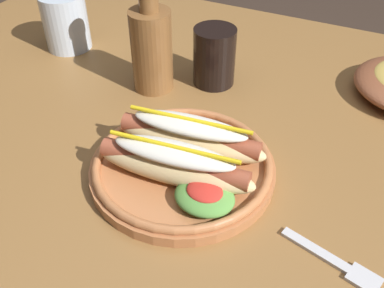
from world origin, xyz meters
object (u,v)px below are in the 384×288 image
object	(u,v)px
hot_dog_plate	(183,160)
glass_bottle	(151,44)
fork	(338,263)
soda_cup	(214,57)
water_cup	(66,22)

from	to	relation	value
hot_dog_plate	glass_bottle	xyz separation A→B (m)	(-0.15, 0.18, 0.06)
fork	soda_cup	world-z (taller)	soda_cup
glass_bottle	fork	bearing A→B (deg)	-32.11
hot_dog_plate	water_cup	world-z (taller)	water_cup
water_cup	fork	bearing A→B (deg)	-25.63
hot_dog_plate	fork	bearing A→B (deg)	-13.84
fork	soda_cup	bearing A→B (deg)	148.55
hot_dog_plate	glass_bottle	distance (m)	0.24
water_cup	hot_dog_plate	bearing A→B (deg)	-31.67
soda_cup	water_cup	size ratio (longest dim) A/B	0.94
fork	soda_cup	distance (m)	0.41
fork	hot_dog_plate	bearing A→B (deg)	-179.19
soda_cup	glass_bottle	bearing A→B (deg)	-145.89
soda_cup	glass_bottle	world-z (taller)	glass_bottle
fork	glass_bottle	size ratio (longest dim) A/B	0.55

